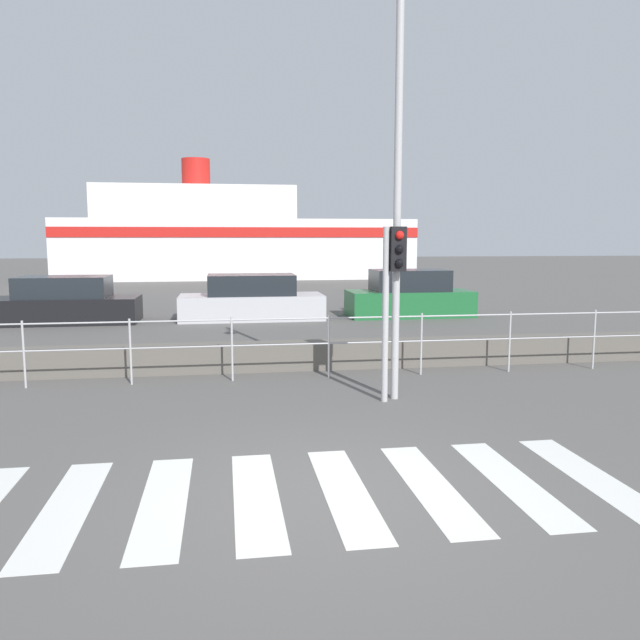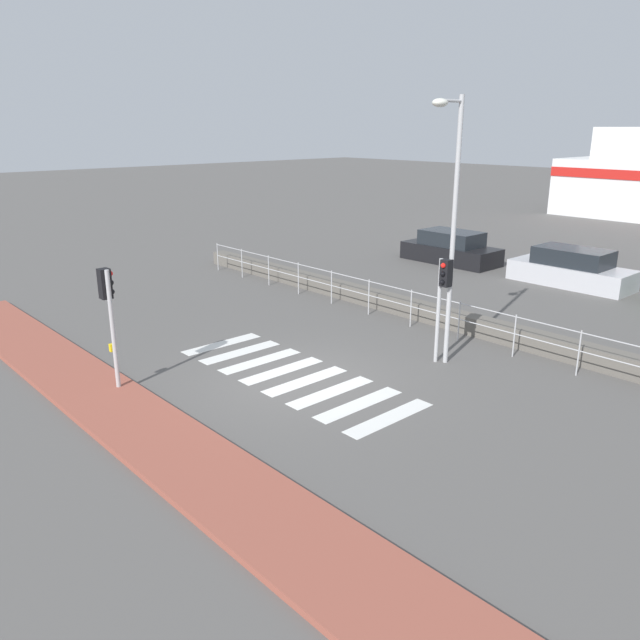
% 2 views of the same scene
% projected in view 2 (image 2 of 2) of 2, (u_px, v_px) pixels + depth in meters
% --- Properties ---
extents(ground_plane, '(160.00, 160.00, 0.00)m').
position_uv_depth(ground_plane, '(301.00, 379.00, 15.17)').
color(ground_plane, '#565451').
extents(sidewalk_brick, '(24.00, 1.80, 0.12)m').
position_uv_depth(sidewalk_brick, '(146.00, 429.00, 12.52)').
color(sidewalk_brick, '#934C3D').
rests_on(sidewalk_brick, ground_plane).
extents(crosswalk, '(6.75, 2.40, 0.01)m').
position_uv_depth(crosswalk, '(294.00, 376.00, 15.36)').
color(crosswalk, silver).
rests_on(crosswalk, ground_plane).
extents(seawall, '(25.46, 0.55, 0.54)m').
position_uv_depth(seawall, '(451.00, 319.00, 18.97)').
color(seawall, '#605B54').
rests_on(seawall, ground_plane).
extents(harbor_fence, '(22.95, 0.04, 1.17)m').
position_uv_depth(harbor_fence, '(434.00, 309.00, 18.26)').
color(harbor_fence, '#B2B2B5').
rests_on(harbor_fence, ground_plane).
extents(traffic_light_near, '(0.34, 0.32, 2.88)m').
position_uv_depth(traffic_light_near, '(109.00, 304.00, 13.92)').
color(traffic_light_near, '#B2B2B5').
rests_on(traffic_light_near, ground_plane).
extents(traffic_light_far, '(0.34, 0.32, 2.73)m').
position_uv_depth(traffic_light_far, '(443.00, 288.00, 15.62)').
color(traffic_light_far, '#B2B2B5').
rests_on(traffic_light_far, ground_plane).
extents(streetlamp, '(0.32, 1.07, 6.58)m').
position_uv_depth(streetlamp, '(451.00, 207.00, 14.94)').
color(streetlamp, '#B2B2B5').
rests_on(streetlamp, ground_plane).
extents(parked_car_black, '(4.37, 1.85, 1.42)m').
position_uv_depth(parked_car_black, '(451.00, 249.00, 27.99)').
color(parked_car_black, black).
rests_on(parked_car_black, ground_plane).
extents(parked_car_silver, '(4.52, 1.79, 1.43)m').
position_uv_depth(parked_car_silver, '(571.00, 269.00, 23.99)').
color(parked_car_silver, '#BCBCC1').
rests_on(parked_car_silver, ground_plane).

